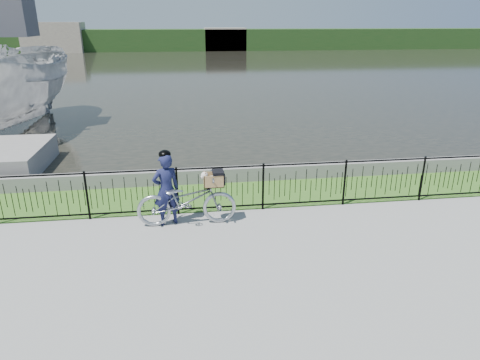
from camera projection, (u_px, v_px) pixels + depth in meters
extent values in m
plane|color=gray|center=(229.00, 244.00, 8.64)|extent=(120.00, 120.00, 0.00)
cube|color=#38631F|center=(217.00, 195.00, 11.05)|extent=(60.00, 2.00, 0.01)
plane|color=black|center=(189.00, 69.00, 39.25)|extent=(120.00, 120.00, 0.00)
cube|color=slate|center=(214.00, 175.00, 11.91)|extent=(60.00, 0.30, 0.40)
cube|color=#224119|center=(184.00, 40.00, 63.78)|extent=(120.00, 6.00, 3.00)
cube|color=gray|center=(54.00, 37.00, 59.46)|extent=(8.00, 4.00, 4.00)
cube|color=gray|center=(225.00, 39.00, 63.11)|extent=(6.00, 3.00, 3.20)
imported|color=#A1A5AC|center=(187.00, 200.00, 9.32)|extent=(2.16, 0.75, 1.13)
cube|color=black|center=(214.00, 186.00, 9.28)|extent=(0.38, 0.18, 0.02)
cube|color=#9E7A49|center=(214.00, 185.00, 9.28)|extent=(0.44, 0.30, 0.01)
cube|color=#9E7A49|center=(213.00, 178.00, 9.37)|extent=(0.44, 0.02, 0.28)
cube|color=#9E7A49|center=(214.00, 182.00, 9.10)|extent=(0.44, 0.01, 0.28)
cube|color=#9E7A49|center=(223.00, 179.00, 9.26)|extent=(0.01, 0.30, 0.28)
cube|color=#9E7A49|center=(204.00, 180.00, 9.21)|extent=(0.02, 0.30, 0.28)
cube|color=black|center=(218.00, 172.00, 9.19)|extent=(0.24, 0.32, 0.06)
cube|color=black|center=(224.00, 178.00, 9.25)|extent=(0.02, 0.32, 0.22)
ellipsoid|color=silver|center=(213.00, 180.00, 9.24)|extent=(0.31, 0.22, 0.20)
sphere|color=silver|center=(204.00, 175.00, 9.15)|extent=(0.15, 0.15, 0.15)
sphere|color=silver|center=(202.00, 177.00, 9.13)|extent=(0.07, 0.07, 0.07)
sphere|color=black|center=(201.00, 178.00, 9.12)|extent=(0.02, 0.02, 0.02)
cone|color=#93583D|center=(204.00, 172.00, 9.18)|extent=(0.06, 0.08, 0.08)
cone|color=#93583D|center=(205.00, 173.00, 9.09)|extent=(0.06, 0.08, 0.08)
imported|color=#171A40|center=(166.00, 190.00, 9.25)|extent=(0.68, 0.55, 1.62)
ellipsoid|color=black|center=(164.00, 155.00, 8.97)|extent=(0.26, 0.29, 0.18)
imported|color=#B9B9B8|center=(13.00, 87.00, 17.13)|extent=(4.00, 9.17, 3.46)
cube|color=#3F3F47|center=(0.00, 14.00, 16.17)|extent=(2.20, 1.60, 1.60)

